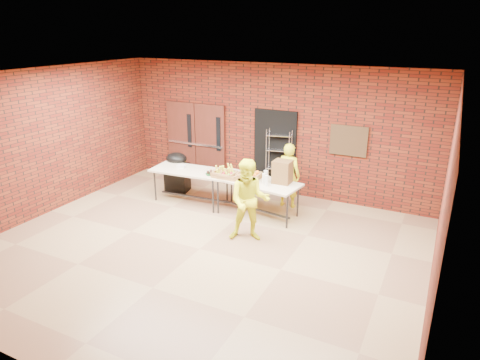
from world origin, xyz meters
name	(u,v)px	position (x,y,z in m)	size (l,w,h in m)	color
room	(197,169)	(0.00, 0.00, 1.60)	(8.08, 7.08, 3.28)	#8E6A4C
double_doors	(196,142)	(-2.20, 3.44, 1.05)	(1.78, 0.12, 2.10)	#4D1D16
dark_doorway	(275,152)	(0.10, 3.46, 1.05)	(1.10, 0.06, 2.10)	black
bronze_plaque	(349,141)	(1.90, 3.45, 1.55)	(0.85, 0.04, 0.70)	#3B2817
wire_rack	(278,163)	(0.26, 3.32, 0.83)	(0.61, 0.20, 1.66)	silver
table_left	(192,173)	(-1.37, 1.94, 0.74)	(2.02, 0.96, 0.81)	#C5B596
table_right	(255,183)	(0.27, 1.92, 0.75)	(2.09, 1.10, 0.82)	#C5B596
basket_bananas	(224,174)	(-0.45, 1.83, 0.89)	(0.50, 0.39, 0.15)	#9F7040
basket_oranges	(249,175)	(0.09, 1.99, 0.89)	(0.50, 0.39, 0.16)	#9F7040
basket_apples	(229,176)	(-0.30, 1.78, 0.88)	(0.42, 0.33, 0.13)	#9F7040
muffin_tray	(214,172)	(-0.77, 1.91, 0.85)	(0.38, 0.38, 0.09)	#12451C
napkin_box	(181,166)	(-1.71, 1.99, 0.84)	(0.20, 0.13, 0.07)	silver
coffee_dispenser	(282,172)	(0.85, 2.04, 1.07)	(0.38, 0.34, 0.50)	brown
cup_stack_front	(264,179)	(0.53, 1.81, 0.93)	(0.08, 0.08, 0.23)	silver
cup_stack_mid	(266,181)	(0.63, 1.70, 0.94)	(0.08, 0.08, 0.23)	silver
cup_stack_back	(266,176)	(0.53, 1.91, 0.95)	(0.09, 0.09, 0.27)	silver
covered_grill	(177,172)	(-2.14, 2.40, 0.51)	(0.64, 0.57, 1.01)	black
volunteer_woman	(288,175)	(0.75, 2.72, 0.77)	(0.56, 0.37, 1.53)	yellow
volunteer_man	(249,201)	(0.66, 0.79, 0.83)	(0.80, 0.62, 1.65)	yellow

